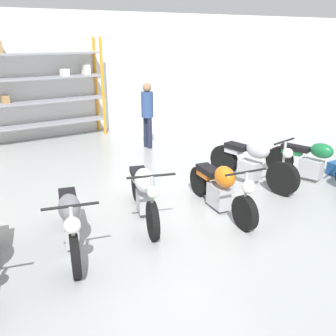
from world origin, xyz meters
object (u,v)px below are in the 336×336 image
(motorcycle_grey, at_px, (70,219))
(motorcycle_orange, at_px, (221,188))
(person_browsing, at_px, (147,110))
(motorcycle_green, at_px, (314,163))
(motorcycle_white, at_px, (144,190))
(motorcycle_silver, at_px, (252,162))
(shelving_rack, at_px, (42,87))

(motorcycle_grey, bearing_deg, motorcycle_orange, 100.45)
(motorcycle_grey, bearing_deg, person_browsing, 153.21)
(motorcycle_grey, height_order, motorcycle_green, motorcycle_grey)
(motorcycle_white, bearing_deg, person_browsing, 167.83)
(motorcycle_silver, bearing_deg, motorcycle_grey, -93.25)
(motorcycle_white, xyz_separation_m, person_browsing, (2.07, 3.61, 0.54))
(motorcycle_silver, bearing_deg, shelving_rack, -164.99)
(motorcycle_grey, height_order, person_browsing, person_browsing)
(person_browsing, bearing_deg, motorcycle_white, 55.31)
(motorcycle_silver, distance_m, person_browsing, 3.55)
(motorcycle_orange, height_order, motorcycle_green, motorcycle_orange)
(motorcycle_white, relative_size, person_browsing, 1.16)
(motorcycle_green, bearing_deg, motorcycle_white, -112.81)
(motorcycle_white, xyz_separation_m, motorcycle_orange, (1.25, -0.48, -0.06))
(motorcycle_white, bearing_deg, shelving_rack, -161.73)
(motorcycle_orange, bearing_deg, motorcycle_silver, 122.87)
(motorcycle_green, bearing_deg, motorcycle_silver, -131.12)
(shelving_rack, distance_m, person_browsing, 3.15)
(motorcycle_grey, bearing_deg, motorcycle_green, 103.10)
(shelving_rack, relative_size, motorcycle_white, 1.72)
(motorcycle_grey, relative_size, motorcycle_green, 0.96)
(motorcycle_white, bearing_deg, motorcycle_silver, 110.88)
(motorcycle_silver, bearing_deg, person_browsing, 178.68)
(motorcycle_white, distance_m, motorcycle_silver, 2.59)
(motorcycle_silver, bearing_deg, motorcycle_green, 55.66)
(motorcycle_silver, relative_size, person_browsing, 1.22)
(motorcycle_green, height_order, person_browsing, person_browsing)
(shelving_rack, bearing_deg, motorcycle_grey, -101.67)
(motorcycle_white, distance_m, person_browsing, 4.20)
(person_browsing, bearing_deg, shelving_rack, -51.54)
(shelving_rack, xyz_separation_m, motorcycle_silver, (2.66, -5.73, -1.06))
(motorcycle_green, bearing_deg, motorcycle_orange, -105.11)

